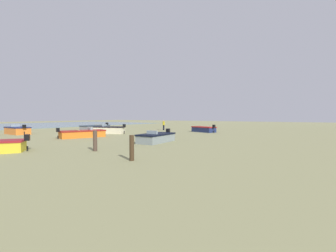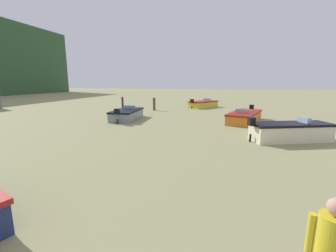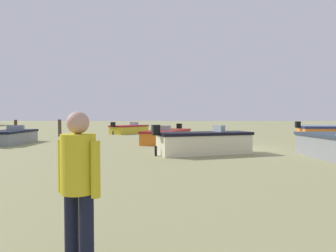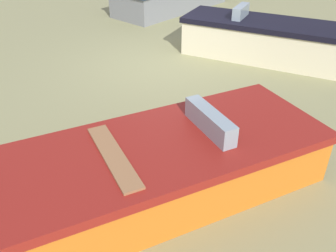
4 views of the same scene
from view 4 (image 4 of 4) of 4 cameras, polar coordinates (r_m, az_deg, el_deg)
ground_plane at (r=8.70m, az=-0.40°, el=9.75°), size 160.00×160.00×0.00m
boat_cream_2 at (r=9.17m, az=15.15°, el=12.99°), size 2.59×4.22×1.23m
boat_orange_6 at (r=4.65m, az=-1.98°, el=-6.72°), size 4.80×2.95×1.08m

